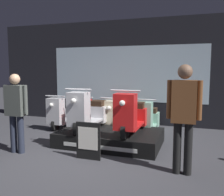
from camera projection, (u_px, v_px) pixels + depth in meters
ground_plane at (79, 158)px, 4.79m from camera, size 30.00×30.00×0.00m
shop_wall_back at (126, 72)px, 7.75m from camera, size 8.86×0.09×3.20m
display_platform at (110, 138)px, 5.64m from camera, size 2.26×1.39×0.32m
scooter_display_left at (88, 113)px, 5.69m from camera, size 0.59×1.57×0.98m
scooter_display_right at (132, 115)px, 5.37m from camera, size 0.59×1.57×0.98m
scooter_backrow_0 at (65, 114)px, 7.35m from camera, size 0.59×1.57×0.98m
scooter_backrow_1 at (90, 115)px, 7.09m from camera, size 0.59×1.57×0.98m
scooter_backrow_2 at (118, 117)px, 6.83m from camera, size 0.59×1.57×0.98m
scooter_backrow_3 at (147, 119)px, 6.57m from camera, size 0.59×1.57×0.98m
person_left_browsing at (16, 108)px, 5.01m from camera, size 0.56×0.22×1.61m
person_right_browsing at (184, 111)px, 3.96m from camera, size 0.54×0.23×1.78m
price_sign_board at (88, 141)px, 4.68m from camera, size 0.48×0.04×0.71m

